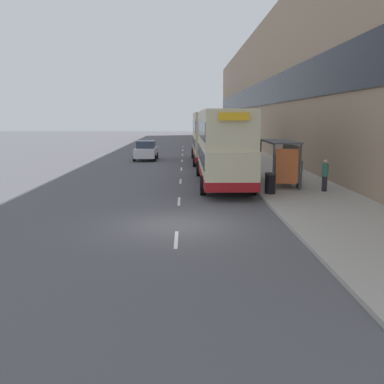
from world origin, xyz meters
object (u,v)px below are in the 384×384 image
pedestrian_1 (299,172)px  pedestrian_3 (282,165)px  bus_shelter (283,154)px  car_0 (146,151)px  pedestrian_2 (277,164)px  litter_bin (270,183)px  pedestrian_at_shelter (325,175)px  double_decker_bus_ahead (208,136)px  double_decker_bus_near (223,146)px

pedestrian_1 → pedestrian_3: 3.01m
bus_shelter → car_0: 18.54m
pedestrian_2 → litter_bin: bearing=-104.6°
car_0 → pedestrian_at_shelter: bearing=121.0°
double_decker_bus_ahead → pedestrian_2: double_decker_bus_ahead is taller
pedestrian_2 → pedestrian_3: bearing=-89.9°
double_decker_bus_near → double_decker_bus_ahead: bearing=90.6°
car_0 → litter_bin: (7.91, -18.76, -0.21)m
pedestrian_2 → pedestrian_3: size_ratio=0.90×
pedestrian_1 → pedestrian_3: bearing=94.6°
pedestrian_at_shelter → litter_bin: (-2.95, -0.66, -0.31)m
car_0 → pedestrian_1: (9.80, -17.08, 0.13)m
double_decker_bus_ahead → double_decker_bus_near: bearing=-89.4°
bus_shelter → double_decker_bus_near: bearing=160.4°
bus_shelter → litter_bin: (-1.22, -2.65, -1.21)m
double_decker_bus_ahead → pedestrian_3: (3.87, -11.93, -1.22)m
pedestrian_at_shelter → pedestrian_3: (-1.30, 4.02, 0.09)m
pedestrian_1 → pedestrian_3: size_ratio=0.93×
bus_shelter → double_decker_bus_near: size_ratio=0.38×
pedestrian_1 → bus_shelter: bearing=124.6°
double_decker_bus_near → litter_bin: bearing=-61.5°
pedestrian_at_shelter → pedestrian_3: bearing=107.9°
double_decker_bus_near → pedestrian_1: 4.69m
pedestrian_at_shelter → litter_bin: 3.04m
pedestrian_3 → double_decker_bus_near: bearing=-167.1°
pedestrian_3 → double_decker_bus_ahead: bearing=108.0°
pedestrian_at_shelter → pedestrian_3: 4.22m
pedestrian_at_shelter → pedestrian_2: 5.81m
car_0 → pedestrian_3: size_ratio=2.34×
double_decker_bus_near → pedestrian_1: bearing=-28.4°
pedestrian_1 → pedestrian_3: pedestrian_3 is taller
car_0 → pedestrian_1: pedestrian_1 is taller
litter_bin → pedestrian_1: bearing=41.6°
car_0 → litter_bin: car_0 is taller
pedestrian_at_shelter → pedestrian_2: bearing=102.9°
pedestrian_2 → pedestrian_3: 1.65m
double_decker_bus_near → car_0: (-5.83, 14.93, -1.41)m
double_decker_bus_ahead → pedestrian_3: bearing=-72.0°
bus_shelter → pedestrian_at_shelter: bus_shelter is taller
double_decker_bus_near → double_decker_bus_ahead: 12.79m
pedestrian_3 → pedestrian_1: bearing=-85.4°
double_decker_bus_near → double_decker_bus_ahead: size_ratio=0.99×
pedestrian_2 → litter_bin: pedestrian_2 is taller
double_decker_bus_near → pedestrian_2: double_decker_bus_near is taller
car_0 → pedestrian_3: bearing=124.2°
pedestrian_1 → litter_bin: (-1.89, -1.68, -0.33)m
bus_shelter → double_decker_bus_near: (-3.30, 1.18, 0.41)m
car_0 → litter_bin: 20.36m
bus_shelter → double_decker_bus_ahead: bearing=103.8°
bus_shelter → pedestrian_2: 3.81m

